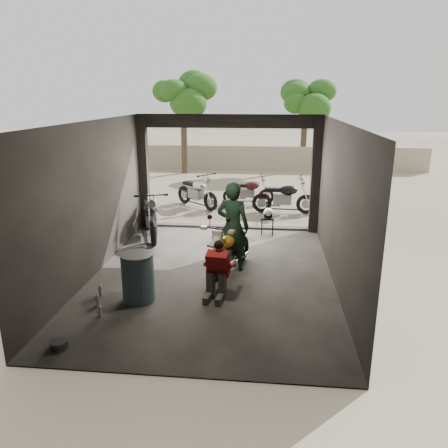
% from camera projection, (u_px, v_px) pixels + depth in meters
% --- Properties ---
extents(ground, '(80.00, 80.00, 0.00)m').
position_uv_depth(ground, '(213.00, 276.00, 9.26)').
color(ground, '#7A6D56').
rests_on(ground, ground).
extents(garage, '(7.00, 7.13, 3.20)m').
position_uv_depth(garage, '(216.00, 211.00, 9.42)').
color(garage, '#2D2B28').
rests_on(garage, ground).
extents(boundary_wall, '(18.00, 0.30, 1.20)m').
position_uv_depth(boundary_wall, '(248.00, 158.00, 22.44)').
color(boundary_wall, gray).
rests_on(boundary_wall, ground).
extents(tree_left, '(2.20, 2.20, 5.60)m').
position_uv_depth(tree_left, '(183.00, 88.00, 20.35)').
color(tree_left, '#382B1E').
rests_on(tree_left, ground).
extents(tree_right, '(2.20, 2.20, 5.00)m').
position_uv_depth(tree_right, '(306.00, 98.00, 21.32)').
color(tree_right, '#382B1E').
rests_on(tree_right, ground).
extents(main_bike, '(1.27, 1.84, 1.14)m').
position_uv_depth(main_bike, '(229.00, 247.00, 9.34)').
color(main_bike, beige).
rests_on(main_bike, ground).
extents(left_bike, '(1.37, 2.06, 1.29)m').
position_uv_depth(left_bike, '(151.00, 214.00, 11.66)').
color(left_bike, black).
rests_on(left_bike, ground).
extents(outside_bike_a, '(1.82, 1.73, 1.21)m').
position_uv_depth(outside_bike_a, '(197.00, 190.00, 14.79)').
color(outside_bike_a, black).
rests_on(outside_bike_a, ground).
extents(outside_bike_b, '(1.60, 0.76, 1.06)m').
position_uv_depth(outside_bike_b, '(249.00, 190.00, 15.18)').
color(outside_bike_b, '#390D10').
rests_on(outside_bike_b, ground).
extents(outside_bike_c, '(1.81, 0.78, 1.21)m').
position_uv_depth(outside_bike_c, '(284.00, 195.00, 14.02)').
color(outside_bike_c, black).
rests_on(outside_bike_c, ground).
extents(rider, '(0.81, 0.63, 1.96)m').
position_uv_depth(rider, '(233.00, 227.00, 9.33)').
color(rider, black).
rests_on(rider, ground).
extents(mechanic, '(0.64, 0.80, 1.06)m').
position_uv_depth(mechanic, '(216.00, 272.00, 8.09)').
color(mechanic, '#A71B16').
rests_on(mechanic, ground).
extents(stool, '(0.36, 0.36, 0.49)m').
position_uv_depth(stool, '(267.00, 220.00, 11.89)').
color(stool, black).
rests_on(stool, ground).
extents(helmet, '(0.31, 0.32, 0.25)m').
position_uv_depth(helmet, '(268.00, 213.00, 11.85)').
color(helmet, silver).
rests_on(helmet, stool).
extents(oil_drum, '(0.70, 0.70, 0.92)m').
position_uv_depth(oil_drum, '(138.00, 278.00, 8.00)').
color(oil_drum, '#37535D').
rests_on(oil_drum, ground).
extents(sign_post, '(0.84, 0.08, 2.52)m').
position_uv_depth(sign_post, '(339.00, 171.00, 11.90)').
color(sign_post, black).
rests_on(sign_post, ground).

